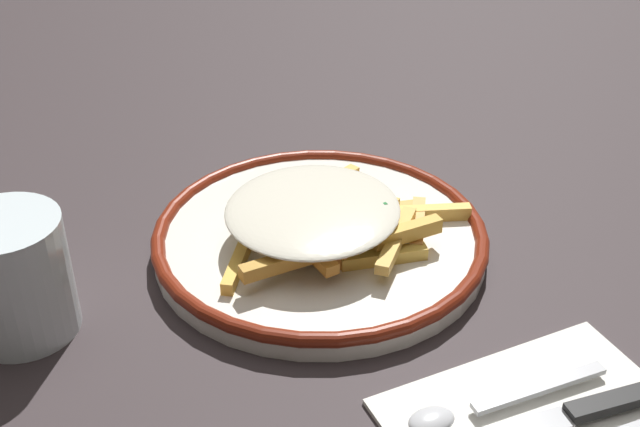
# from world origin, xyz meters

# --- Properties ---
(ground_plane) EXTENTS (2.60, 2.60, 0.00)m
(ground_plane) POSITION_xyz_m (0.00, 0.00, 0.00)
(ground_plane) COLOR #342B2D
(plate) EXTENTS (0.29, 0.29, 0.02)m
(plate) POSITION_xyz_m (0.00, 0.00, 0.01)
(plate) COLOR white
(plate) RESTS_ON ground_plane
(fries_heap) EXTENTS (0.20, 0.24, 0.04)m
(fries_heap) POSITION_xyz_m (-0.01, 0.00, 0.04)
(fries_heap) COLOR gold
(fries_heap) RESTS_ON plate
(knife) EXTENTS (0.05, 0.21, 0.01)m
(knife) POSITION_xyz_m (-0.26, -0.05, 0.01)
(knife) COLOR black
(knife) RESTS_ON napkin
(spoon) EXTENTS (0.03, 0.15, 0.01)m
(spoon) POSITION_xyz_m (-0.22, 0.00, 0.01)
(spoon) COLOR silver
(spoon) RESTS_ON napkin
(water_glass) EXTENTS (0.08, 0.08, 0.10)m
(water_glass) POSITION_xyz_m (0.01, 0.25, 0.05)
(water_glass) COLOR silver
(water_glass) RESTS_ON ground_plane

